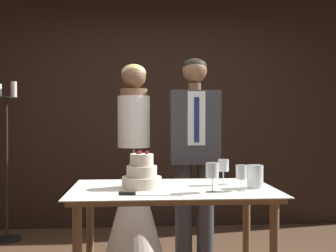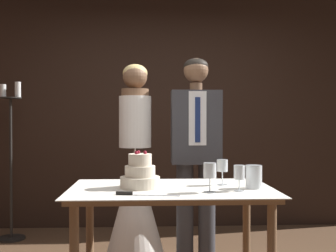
# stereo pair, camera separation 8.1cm
# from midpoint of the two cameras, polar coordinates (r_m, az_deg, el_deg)

# --- Properties ---
(wall_back) EXTENTS (4.78, 0.12, 2.69)m
(wall_back) POSITION_cam_midpoint_polar(r_m,az_deg,el_deg) (4.90, -1.47, 2.15)
(wall_back) COLOR black
(wall_back) RESTS_ON ground_plane
(cake_table) EXTENTS (1.34, 0.82, 0.79)m
(cake_table) POSITION_cam_midpoint_polar(r_m,az_deg,el_deg) (2.82, -0.17, -10.24)
(cake_table) COLOR brown
(cake_table) RESTS_ON ground_plane
(tiered_cake) EXTENTS (0.26, 0.26, 0.25)m
(tiered_cake) POSITION_cam_midpoint_polar(r_m,az_deg,el_deg) (2.79, -4.41, -6.60)
(tiered_cake) COLOR beige
(tiered_cake) RESTS_ON cake_table
(cake_knife) EXTENTS (0.38, 0.08, 0.02)m
(cake_knife) POSITION_cam_midpoint_polar(r_m,az_deg,el_deg) (2.54, -5.00, -9.17)
(cake_knife) COLOR silver
(cake_knife) RESTS_ON cake_table
(wine_glass_near) EXTENTS (0.07, 0.07, 0.18)m
(wine_glass_near) POSITION_cam_midpoint_polar(r_m,az_deg,el_deg) (2.93, 6.72, -5.44)
(wine_glass_near) COLOR silver
(wine_glass_near) RESTS_ON cake_table
(wine_glass_middle) EXTENTS (0.08, 0.08, 0.18)m
(wine_glass_middle) POSITION_cam_midpoint_polar(r_m,az_deg,el_deg) (2.63, 5.13, -6.20)
(wine_glass_middle) COLOR silver
(wine_glass_middle) RESTS_ON cake_table
(wine_glass_far) EXTENTS (0.07, 0.07, 0.16)m
(wine_glass_far) POSITION_cam_midpoint_polar(r_m,az_deg,el_deg) (2.70, 9.04, -6.28)
(wine_glass_far) COLOR silver
(wine_glass_far) RESTS_ON cake_table
(hurricane_candle) EXTENTS (0.11, 0.11, 0.15)m
(hurricane_candle) POSITION_cam_midpoint_polar(r_m,az_deg,el_deg) (2.84, 10.91, -6.80)
(hurricane_candle) COLOR silver
(hurricane_candle) RESTS_ON cake_table
(bride) EXTENTS (0.54, 0.54, 1.72)m
(bride) POSITION_cam_midpoint_polar(r_m,az_deg,el_deg) (3.72, -5.28, -8.44)
(bride) COLOR white
(bride) RESTS_ON ground_plane
(groom) EXTENTS (0.43, 0.25, 1.77)m
(groom) POSITION_cam_midpoint_polar(r_m,az_deg,el_deg) (3.70, 2.99, -2.62)
(groom) COLOR #38383D
(groom) RESTS_ON ground_plane
(candle_stand) EXTENTS (0.28, 0.28, 1.62)m
(candle_stand) POSITION_cam_midpoint_polar(r_m,az_deg,el_deg) (4.63, -21.46, -5.04)
(candle_stand) COLOR black
(candle_stand) RESTS_ON ground_plane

